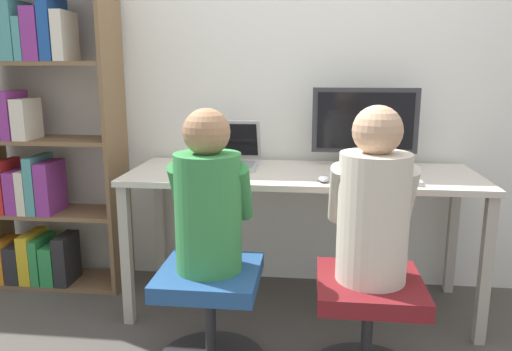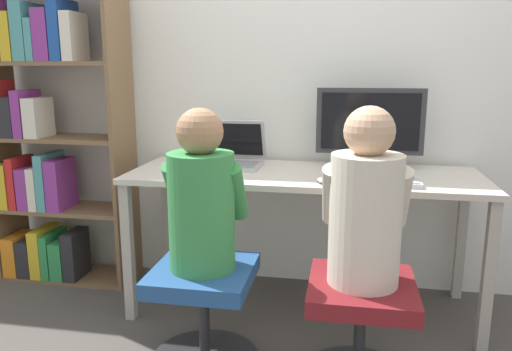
% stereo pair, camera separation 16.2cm
% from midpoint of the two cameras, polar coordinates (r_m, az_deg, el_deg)
% --- Properties ---
extents(ground_plane, '(14.00, 14.00, 0.00)m').
position_cam_midpoint_polar(ground_plane, '(2.60, 6.32, -17.94)').
color(ground_plane, '#4C4742').
extents(wall_back, '(10.00, 0.05, 2.60)m').
position_cam_midpoint_polar(wall_back, '(2.97, 7.96, 12.07)').
color(wall_back, silver).
rests_on(wall_back, ground_plane).
extents(desk, '(1.83, 0.65, 0.76)m').
position_cam_midpoint_polar(desk, '(2.65, 7.19, -1.38)').
color(desk, beige).
rests_on(desk, ground_plane).
extents(desktop_monitor, '(0.57, 0.18, 0.43)m').
position_cam_midpoint_polar(desktop_monitor, '(2.79, 14.51, 5.44)').
color(desktop_monitor, '#333338').
rests_on(desktop_monitor, desk).
extents(laptop, '(0.33, 0.36, 0.25)m').
position_cam_midpoint_polar(laptop, '(2.79, -0.99, 2.19)').
color(laptop, '#B7B7BC').
rests_on(laptop, desk).
extents(keyboard, '(0.40, 0.13, 0.03)m').
position_cam_midpoint_polar(keyboard, '(2.43, 15.54, -0.74)').
color(keyboard, '#B2B2B7').
rests_on(keyboard, desk).
extents(computer_mouse_by_keyboard, '(0.06, 0.12, 0.03)m').
position_cam_midpoint_polar(computer_mouse_by_keyboard, '(2.42, 9.58, -0.46)').
color(computer_mouse_by_keyboard, '#99999E').
rests_on(computer_mouse_by_keyboard, desk).
extents(office_chair_left, '(0.48, 0.48, 0.46)m').
position_cam_midpoint_polar(office_chair_left, '(2.19, 13.97, -16.46)').
color(office_chair_left, '#262628').
rests_on(office_chair_left, ground_plane).
extents(office_chair_right, '(0.48, 0.48, 0.46)m').
position_cam_midpoint_polar(office_chair_right, '(2.26, -3.86, -15.06)').
color(office_chair_right, '#262628').
rests_on(office_chair_right, ground_plane).
extents(person_at_monitor, '(0.34, 0.32, 0.70)m').
position_cam_midpoint_polar(person_at_monitor, '(2.00, 14.72, -3.44)').
color(person_at_monitor, beige).
rests_on(person_at_monitor, office_chair_left).
extents(person_at_laptop, '(0.34, 0.32, 0.68)m').
position_cam_midpoint_polar(person_at_laptop, '(2.09, -4.03, -2.68)').
color(person_at_laptop, '#388C47').
rests_on(person_at_laptop, office_chair_right).
extents(bookshelf, '(0.82, 0.32, 1.77)m').
position_cam_midpoint_polar(bookshelf, '(3.22, -21.64, 3.67)').
color(bookshelf, brown).
rests_on(bookshelf, ground_plane).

